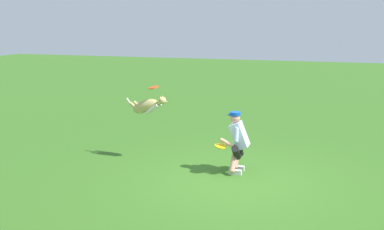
{
  "coord_description": "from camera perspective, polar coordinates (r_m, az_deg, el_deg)",
  "views": [
    {
      "loc": [
        -1.9,
        8.15,
        3.07
      ],
      "look_at": [
        1.12,
        -0.75,
        1.14
      ],
      "focal_mm": 41.52,
      "sensor_mm": 36.0,
      "label": 1
    }
  ],
  "objects": [
    {
      "name": "dog",
      "position": [
        10.11,
        -5.76,
        1.16
      ],
      "size": [
        1.09,
        0.34,
        0.52
      ],
      "rotation": [
        0.0,
        0.0,
        3.05
      ],
      "color": "tan"
    },
    {
      "name": "frisbee_held",
      "position": [
        9.14,
        3.68,
        -4.02
      ],
      "size": [
        0.33,
        0.33,
        0.07
      ],
      "primitive_type": "cylinder",
      "rotation": [
        -0.01,
        0.21,
        2.68
      ],
      "color": "yellow",
      "rests_on": "person"
    },
    {
      "name": "frisbee_flying",
      "position": [
        9.94,
        -4.98,
        3.56
      ],
      "size": [
        0.27,
        0.27,
        0.1
      ],
      "primitive_type": "cylinder",
      "rotation": [
        -0.18,
        0.15,
        6.08
      ],
      "color": "#F64F14"
    },
    {
      "name": "ground_plane",
      "position": [
        8.91,
        5.35,
        -8.57
      ],
      "size": [
        60.0,
        60.0,
        0.0
      ],
      "primitive_type": "plane",
      "color": "#386C21"
    },
    {
      "name": "person",
      "position": [
        9.27,
        5.88,
        -3.26
      ],
      "size": [
        0.57,
        0.64,
        1.29
      ],
      "rotation": [
        0.0,
        0.0,
        0.01
      ],
      "color": "silver",
      "rests_on": "ground_plane"
    }
  ]
}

